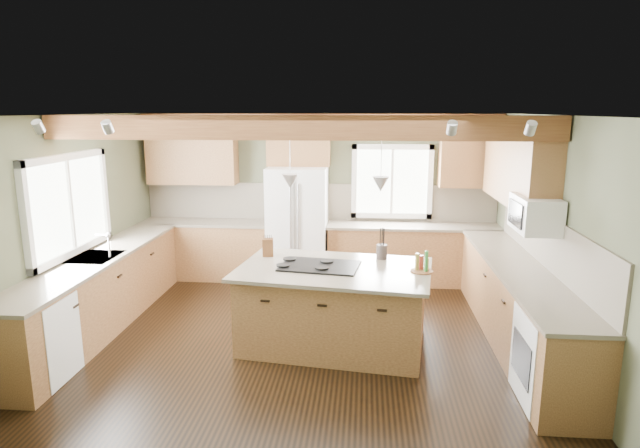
{
  "coord_description": "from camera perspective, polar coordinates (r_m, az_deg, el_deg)",
  "views": [
    {
      "loc": [
        0.73,
        -5.92,
        2.67
      ],
      "look_at": [
        0.2,
        0.3,
        1.32
      ],
      "focal_mm": 30.0,
      "sensor_mm": 36.0,
      "label": 1
    }
  ],
  "objects": [
    {
      "name": "floor",
      "position": [
        6.53,
        -2.03,
        -11.91
      ],
      "size": [
        5.6,
        5.6,
        0.0
      ],
      "primitive_type": "plane",
      "color": "black",
      "rests_on": "ground"
    },
    {
      "name": "ceiling",
      "position": [
        5.96,
        -2.22,
        11.54
      ],
      "size": [
        5.6,
        5.6,
        0.0
      ],
      "primitive_type": "plane",
      "rotation": [
        3.14,
        0.0,
        0.0
      ],
      "color": "silver",
      "rests_on": "wall_back"
    },
    {
      "name": "wall_back",
      "position": [
        8.56,
        -0.1,
        3.01
      ],
      "size": [
        5.6,
        0.0,
        5.6
      ],
      "primitive_type": "plane",
      "rotation": [
        1.57,
        0.0,
        0.0
      ],
      "color": "#4A4F38",
      "rests_on": "ground"
    },
    {
      "name": "wall_left",
      "position": [
        7.02,
        -25.43,
        -0.23
      ],
      "size": [
        0.0,
        5.0,
        5.0
      ],
      "primitive_type": "plane",
      "rotation": [
        1.57,
        0.0,
        1.57
      ],
      "color": "#4A4F38",
      "rests_on": "ground"
    },
    {
      "name": "wall_right",
      "position": [
        6.42,
        23.56,
        -1.14
      ],
      "size": [
        0.0,
        5.0,
        5.0
      ],
      "primitive_type": "plane",
      "rotation": [
        1.57,
        0.0,
        -1.57
      ],
      "color": "#4A4F38",
      "rests_on": "ground"
    },
    {
      "name": "ceiling_beam",
      "position": [
        5.8,
        -2.41,
        10.24
      ],
      "size": [
        5.55,
        0.26,
        0.26
      ],
      "primitive_type": "cube",
      "color": "#592F19",
      "rests_on": "ceiling"
    },
    {
      "name": "soffit_trim",
      "position": [
        8.35,
        -0.16,
        11.33
      ],
      "size": [
        5.55,
        0.2,
        0.1
      ],
      "primitive_type": "cube",
      "color": "#592F19",
      "rests_on": "ceiling"
    },
    {
      "name": "backsplash_back",
      "position": [
        8.56,
        -0.11,
        2.4
      ],
      "size": [
        5.58,
        0.03,
        0.58
      ],
      "primitive_type": "cube",
      "color": "brown",
      "rests_on": "wall_back"
    },
    {
      "name": "backsplash_right",
      "position": [
        6.48,
        23.23,
        -1.81
      ],
      "size": [
        0.03,
        3.7,
        0.58
      ],
      "primitive_type": "cube",
      "color": "brown",
      "rests_on": "wall_right"
    },
    {
      "name": "base_cab_back_left",
      "position": [
        8.79,
        -12.0,
        -2.76
      ],
      "size": [
        2.02,
        0.6,
        0.88
      ],
      "primitive_type": "cube",
      "color": "brown",
      "rests_on": "floor"
    },
    {
      "name": "counter_back_left",
      "position": [
        8.68,
        -12.13,
        0.18
      ],
      "size": [
        2.06,
        0.64,
        0.04
      ],
      "primitive_type": "cube",
      "color": "brown",
      "rests_on": "base_cab_back_left"
    },
    {
      "name": "base_cab_back_right",
      "position": [
        8.45,
        9.86,
        -3.26
      ],
      "size": [
        2.62,
        0.6,
        0.88
      ],
      "primitive_type": "cube",
      "color": "brown",
      "rests_on": "floor"
    },
    {
      "name": "counter_back_right",
      "position": [
        8.34,
        9.97,
        -0.22
      ],
      "size": [
        2.66,
        0.64,
        0.04
      ],
      "primitive_type": "cube",
      "color": "brown",
      "rests_on": "base_cab_back_right"
    },
    {
      "name": "base_cab_left",
      "position": [
        7.14,
        -22.5,
        -6.94
      ],
      "size": [
        0.6,
        3.7,
        0.88
      ],
      "primitive_type": "cube",
      "color": "brown",
      "rests_on": "floor"
    },
    {
      "name": "counter_left",
      "position": [
        7.01,
        -22.81,
        -3.38
      ],
      "size": [
        0.64,
        3.74,
        0.04
      ],
      "primitive_type": "cube",
      "color": "brown",
      "rests_on": "base_cab_left"
    },
    {
      "name": "base_cab_right",
      "position": [
        6.61,
        20.29,
        -8.28
      ],
      "size": [
        0.6,
        3.7,
        0.88
      ],
      "primitive_type": "cube",
      "color": "brown",
      "rests_on": "floor"
    },
    {
      "name": "counter_right",
      "position": [
        6.47,
        20.59,
        -4.46
      ],
      "size": [
        0.64,
        3.74,
        0.04
      ],
      "primitive_type": "cube",
      "color": "brown",
      "rests_on": "base_cab_right"
    },
    {
      "name": "upper_cab_back_left",
      "position": [
        8.71,
        -13.47,
        7.15
      ],
      "size": [
        1.4,
        0.35,
        0.9
      ],
      "primitive_type": "cube",
      "color": "brown",
      "rests_on": "wall_back"
    },
    {
      "name": "upper_cab_over_fridge",
      "position": [
        8.32,
        -2.29,
        8.63
      ],
      "size": [
        0.96,
        0.35,
        0.7
      ],
      "primitive_type": "cube",
      "color": "brown",
      "rests_on": "wall_back"
    },
    {
      "name": "upper_cab_right",
      "position": [
        7.11,
        20.39,
        5.65
      ],
      "size": [
        0.35,
        2.2,
        0.9
      ],
      "primitive_type": "cube",
      "color": "brown",
      "rests_on": "wall_right"
    },
    {
      "name": "upper_cab_back_corner",
      "position": [
        8.42,
        15.7,
        6.87
      ],
      "size": [
        0.9,
        0.35,
        0.9
      ],
      "primitive_type": "cube",
      "color": "brown",
      "rests_on": "wall_back"
    },
    {
      "name": "window_left",
      "position": [
        7.01,
        -25.28,
        1.85
      ],
      "size": [
        0.04,
        1.6,
        1.05
      ],
      "primitive_type": "cube",
      "color": "white",
      "rests_on": "wall_left"
    },
    {
      "name": "window_back",
      "position": [
        8.48,
        7.68,
        4.52
      ],
      "size": [
        1.1,
        0.04,
        1.0
      ],
      "primitive_type": "cube",
      "color": "white",
      "rests_on": "wall_back"
    },
    {
      "name": "sink",
      "position": [
        7.01,
        -22.81,
        -3.34
      ],
      "size": [
        0.5,
        0.65,
        0.03
      ],
      "primitive_type": "cube",
      "color": "#262628",
      "rests_on": "counter_left"
    },
    {
      "name": "faucet",
      "position": [
        6.89,
        -21.58,
        -2.25
      ],
      "size": [
        0.02,
        0.02,
        0.28
      ],
      "primitive_type": "cylinder",
      "color": "#B2B2B7",
      "rests_on": "sink"
    },
    {
      "name": "dishwasher",
      "position": [
        6.09,
        -28.03,
        -10.85
      ],
      "size": [
        0.6,
        0.6,
        0.84
      ],
      "primitive_type": "cube",
      "color": "white",
      "rests_on": "floor"
    },
    {
      "name": "oven",
      "position": [
        5.47,
        23.8,
        -13.07
      ],
      "size": [
        0.6,
        0.72,
        0.84
      ],
      "primitive_type": "cube",
      "color": "white",
      "rests_on": "floor"
    },
    {
      "name": "microwave",
      "position": [
        6.25,
        21.98,
        1.01
      ],
      "size": [
        0.4,
        0.7,
        0.38
      ],
      "primitive_type": "cube",
      "color": "white",
      "rests_on": "wall_right"
    },
    {
      "name": "pendant_left",
      "position": [
        5.93,
        -3.2,
        4.55
      ],
      "size": [
        0.18,
        0.18,
        0.16
      ],
      "primitive_type": "cone",
      "rotation": [
        3.14,
        0.0,
        0.0
      ],
      "color": "#B2B2B7",
      "rests_on": "ceiling"
    },
    {
      "name": "pendant_right",
      "position": [
        5.74,
        6.48,
        4.24
      ],
      "size": [
        0.18,
        0.18,
        0.16
      ],
      "primitive_type": "cone",
      "rotation": [
        3.14,
        0.0,
        0.0
      ],
      "color": "#B2B2B7",
      "rests_on": "ceiling"
    },
    {
      "name": "refrigerator",
      "position": [
        8.29,
        -2.39,
        -0.11
      ],
      "size": [
        0.9,
        0.74,
        1.8
      ],
      "primitive_type": "cube",
      "color": "white",
      "rests_on": "floor"
    },
    {
      "name": "island",
      "position": [
        6.18,
        1.49,
        -8.94
      ],
      "size": [
        2.15,
        1.48,
        0.88
      ],
      "primitive_type": "cube",
      "rotation": [
        0.0,
        0.0,
        -0.14
      ],
      "color": "olive",
      "rests_on": "floor"
    },
    {
      "name": "island_top",
      "position": [
        6.03,
        1.51,
        -4.86
      ],
      "size": [
        2.3,
        1.63,
        0.04
      ],
      "primitive_type": "cube",
      "rotation": [
        0.0,
        0.0,
        -0.14
      ],
      "color": "brown",
      "rests_on": "island"
    },
    {
      "name": "cooktop",
      "position": [
        6.05,
        -0.04,
        -4.49
      ],
      "size": [
        0.94,
        0.69,
        0.02
      ],
      "primitive_type": "cube",
      "rotation": [
        0.0,
        0.0,
        -0.14
      ],
      "color": "black",
      "rests_on": "island_top"
    },
    {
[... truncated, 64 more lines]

